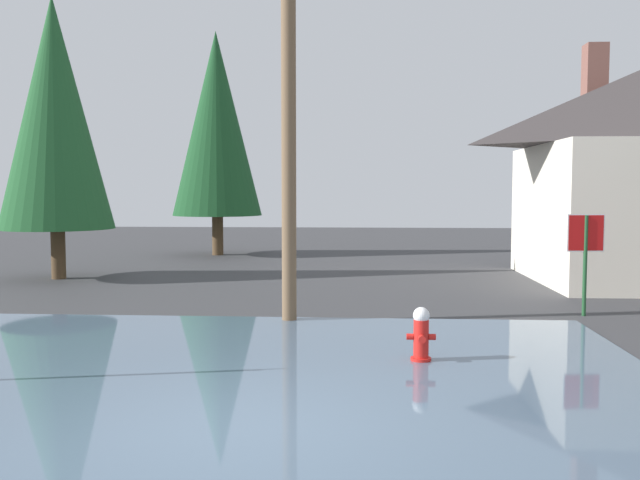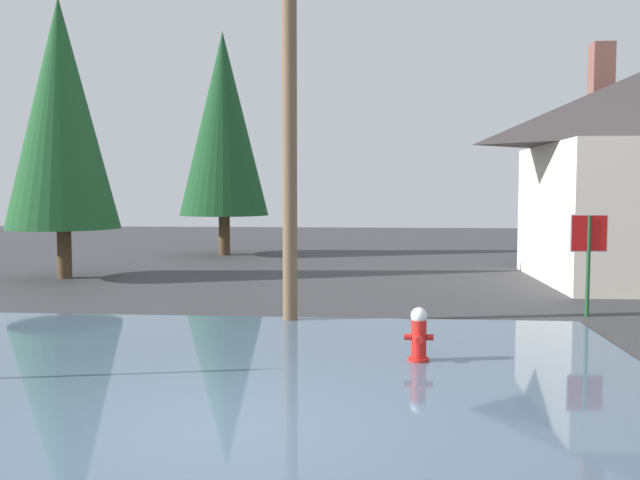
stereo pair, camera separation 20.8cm
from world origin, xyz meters
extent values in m
cube|color=#38383A|center=(0.00, 0.00, -0.05)|extent=(80.00, 80.00, 0.10)
cube|color=#4C6075|center=(-0.78, 2.32, 0.03)|extent=(12.27, 8.27, 0.06)
cylinder|color=red|center=(2.14, 3.12, 0.05)|extent=(0.30, 0.30, 0.10)
cylinder|color=red|center=(2.14, 3.12, 0.38)|extent=(0.22, 0.22, 0.56)
sphere|color=white|center=(2.14, 3.12, 0.72)|extent=(0.24, 0.24, 0.24)
cylinder|color=red|center=(1.98, 3.12, 0.41)|extent=(0.10, 0.09, 0.09)
cylinder|color=red|center=(2.30, 3.12, 0.41)|extent=(0.10, 0.09, 0.09)
cylinder|color=red|center=(2.14, 2.95, 0.41)|extent=(0.11, 0.10, 0.11)
cylinder|color=brown|center=(-0.13, 6.19, 4.66)|extent=(0.28, 0.28, 9.32)
cylinder|color=#1E4C28|center=(5.75, 7.29, 1.02)|extent=(0.08, 0.08, 2.04)
cube|color=white|center=(5.75, 7.29, 1.69)|extent=(0.75, 0.10, 0.75)
cube|color=red|center=(5.75, 7.29, 1.69)|extent=(0.71, 0.11, 0.71)
cube|color=brown|center=(7.92, 13.88, 5.64)|extent=(0.61, 0.61, 2.22)
cylinder|color=#4C3823|center=(-7.46, 12.35, 0.72)|extent=(0.40, 0.40, 1.44)
cone|color=#1E5128|center=(-7.46, 12.35, 4.72)|extent=(3.20, 3.20, 6.55)
cylinder|color=#4C3823|center=(-4.44, 19.87, 0.78)|extent=(0.43, 0.43, 1.55)
cone|color=#194723|center=(-4.44, 19.87, 5.10)|extent=(3.45, 3.45, 7.08)
camera|label=1|loc=(1.32, -7.01, 2.55)|focal=39.15mm
camera|label=2|loc=(1.52, -7.00, 2.55)|focal=39.15mm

